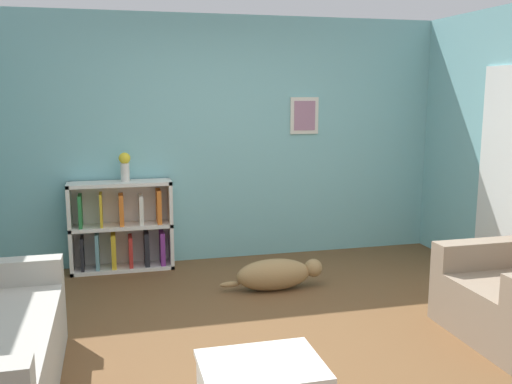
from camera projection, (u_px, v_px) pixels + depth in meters
The scene contains 5 objects.
ground_plane at pixel (269, 342), 4.18m from camera, with size 14.00×14.00×0.00m, color brown.
wall_back at pixel (214, 140), 6.10m from camera, with size 5.60×0.13×2.60m.
bookshelf at pixel (123, 228), 5.83m from camera, with size 1.03×0.29×0.92m.
dog at pixel (276, 274), 5.26m from camera, with size 0.97×0.26×0.29m.
vase at pixel (125, 165), 5.71m from camera, with size 0.12×0.12×0.29m.
Camera 1 is at (-1.06, -3.78, 1.82)m, focal length 40.00 mm.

